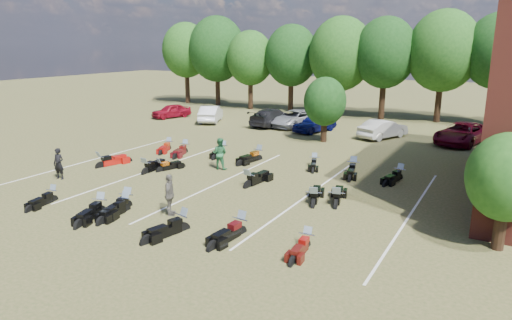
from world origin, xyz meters
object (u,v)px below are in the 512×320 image
Objects in this scene: car_0 at (171,111)px; motorcycle_7 at (101,167)px; person_green at (220,153)px; motorcycle_3 at (125,211)px; person_black at (59,164)px; motorcycle_0 at (53,201)px; car_4 at (315,123)px; person_grey at (170,195)px; motorcycle_14 at (185,153)px.

car_0 is 1.62× the size of motorcycle_7.
motorcycle_3 is at bearing 80.86° from person_green.
person_black is 0.88× the size of motorcycle_0.
car_4 is 2.50× the size of person_black.
person_grey is 2.38m from motorcycle_3.
person_green is at bearing 31.27° from person_black.
car_0 is 27.38m from person_grey.
car_4 is 1.76× the size of motorcycle_7.
person_green is 0.96× the size of motorcycle_0.
person_grey is at bearing 1.95° from motorcycle_0.
motorcycle_0 is at bearing -83.80° from car_4.
car_0 is 2.01× the size of motorcycle_0.
person_black is 0.76× the size of motorcycle_14.
person_green is (-0.39, -13.86, 0.21)m from car_4.
person_green is 0.82× the size of motorcycle_14.
motorcycle_14 is at bearing -37.83° from person_green.
motorcycle_0 is 4.07m from motorcycle_3.
motorcycle_3 is at bearing 159.51° from motorcycle_7.
person_green reaches higher than motorcycle_14.
motorcycle_3 is 0.97× the size of motorcycle_14.
motorcycle_14 is (-0.66, 11.00, 0.00)m from motorcycle_0.
motorcycle_3 is 11.28m from motorcycle_14.
motorcycle_3 is at bearing -27.01° from person_black.
car_0 is at bearing 116.90° from motorcycle_3.
person_black is at bearing 156.23° from motorcycle_3.
car_0 reaches higher than motorcycle_0.
person_black is at bearing 32.09° from person_green.
car_4 is 21.18m from person_black.
person_green is (15.15, -13.71, 0.27)m from car_0.
motorcycle_0 is at bearing -178.01° from motorcycle_3.
car_4 is 2.36× the size of person_grey.
person_black reaches higher than car_4.
motorcycle_3 is 8.26m from motorcycle_7.
person_green reaches higher than person_grey.
car_4 is at bearing 68.79° from motorcycle_0.
motorcycle_7 is at bearing -42.52° from car_0.
person_grey is at bearing -19.51° from person_black.
person_black is at bearing -46.11° from car_0.
motorcycle_3 is (0.24, -8.02, -0.96)m from person_green.
person_grey reaches higher than motorcycle_3.
person_green is at bearing -21.55° from car_0.
person_black is at bearing -119.92° from motorcycle_14.
car_4 is 12.59m from motorcycle_14.
motorcycle_14 is (-4.42, 2.25, -0.96)m from person_green.
car_4 reaches higher than car_0.
person_grey is 6.32m from motorcycle_0.
person_green is at bearing -75.01° from car_4.
person_black reaches higher than car_0.
car_0 is 2.17× the size of person_grey.
motorcycle_0 is at bearing 131.32° from motorcycle_7.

